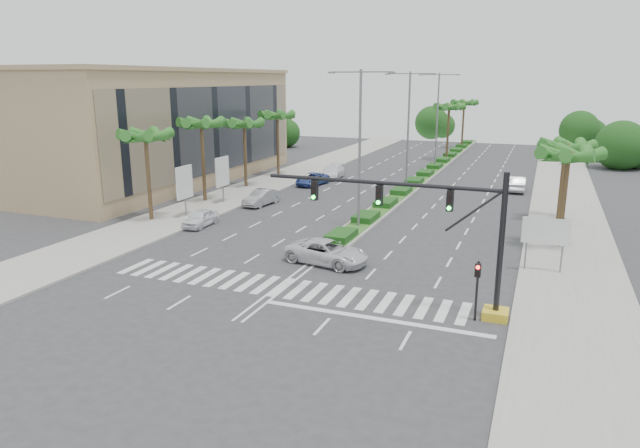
% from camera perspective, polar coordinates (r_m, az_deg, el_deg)
% --- Properties ---
extents(ground, '(160.00, 160.00, 0.00)m').
position_cam_1_polar(ground, '(32.11, -3.87, -6.35)').
color(ground, '#333335').
rests_on(ground, ground).
extents(footpath_right, '(6.00, 120.00, 0.15)m').
position_cam_1_polar(footpath_right, '(48.45, 23.52, -0.30)').
color(footpath_right, gray).
rests_on(footpath_right, ground).
extents(footpath_left, '(6.00, 120.00, 0.15)m').
position_cam_1_polar(footpath_left, '(56.03, -9.18, 2.58)').
color(footpath_left, gray).
rests_on(footpath_left, ground).
extents(median, '(2.20, 75.00, 0.20)m').
position_cam_1_polar(median, '(74.10, 11.25, 5.36)').
color(median, gray).
rests_on(median, ground).
extents(median_grass, '(1.80, 75.00, 0.04)m').
position_cam_1_polar(median_grass, '(74.08, 11.26, 5.45)').
color(median_grass, '#26541C').
rests_on(median_grass, median).
extents(building, '(12.00, 36.00, 12.00)m').
position_cam_1_polar(building, '(66.10, -14.90, 9.25)').
color(building, tan).
rests_on(building, ground).
extents(signal_gantry, '(12.60, 1.20, 7.20)m').
position_cam_1_polar(signal_gantry, '(28.45, 13.15, -2.11)').
color(signal_gantry, gold).
rests_on(signal_gantry, ground).
extents(pedestrian_signal, '(0.28, 0.36, 3.00)m').
position_cam_1_polar(pedestrian_signal, '(28.09, 15.46, -5.50)').
color(pedestrian_signal, black).
rests_on(pedestrian_signal, ground).
extents(direction_sign, '(2.70, 0.11, 3.40)m').
position_cam_1_polar(direction_sign, '(36.18, 21.64, -0.89)').
color(direction_sign, slate).
rests_on(direction_sign, ground).
extents(billboard_near, '(0.18, 2.10, 4.35)m').
position_cam_1_polar(billboard_near, '(48.53, -13.41, 4.03)').
color(billboard_near, slate).
rests_on(billboard_near, ground).
extents(billboard_far, '(0.18, 2.10, 4.35)m').
position_cam_1_polar(billboard_far, '(53.48, -9.75, 5.14)').
color(billboard_far, slate).
rests_on(billboard_far, ground).
extents(palm_left_near, '(4.57, 4.68, 7.55)m').
position_cam_1_polar(palm_left_near, '(47.62, -17.05, 8.14)').
color(palm_left_near, brown).
rests_on(palm_left_near, ground).
extents(palm_left_mid, '(4.57, 4.68, 7.95)m').
position_cam_1_polar(palm_left_mid, '(54.05, -11.77, 9.54)').
color(palm_left_mid, brown).
rests_on(palm_left_mid, ground).
extents(palm_left_far, '(4.57, 4.68, 7.35)m').
position_cam_1_polar(palm_left_far, '(60.93, -7.59, 9.68)').
color(palm_left_far, brown).
rests_on(palm_left_far, ground).
extents(palm_left_end, '(4.57, 4.68, 7.75)m').
position_cam_1_polar(palm_left_end, '(67.98, -4.28, 10.56)').
color(palm_left_end, brown).
rests_on(palm_left_end, ground).
extents(palm_right_near, '(4.57, 4.68, 7.05)m').
position_cam_1_polar(palm_right_near, '(41.42, 23.58, 6.05)').
color(palm_right_near, brown).
rests_on(palm_right_near, ground).
extents(palm_right_far, '(4.57, 4.68, 6.75)m').
position_cam_1_polar(palm_right_far, '(49.40, 23.33, 6.89)').
color(palm_right_far, brown).
rests_on(palm_right_far, ground).
extents(palm_median_a, '(4.57, 4.68, 8.05)m').
position_cam_1_polar(palm_median_a, '(83.21, 12.79, 11.14)').
color(palm_median_a, brown).
rests_on(palm_median_a, ground).
extents(palm_median_b, '(4.57, 4.68, 8.05)m').
position_cam_1_polar(palm_median_b, '(98.03, 14.22, 11.50)').
color(palm_median_b, brown).
rests_on(palm_median_b, ground).
extents(streetlight_near, '(5.10, 0.25, 12.00)m').
position_cam_1_polar(streetlight_near, '(43.33, 4.00, 8.32)').
color(streetlight_near, slate).
rests_on(streetlight_near, ground).
extents(streetlight_mid, '(5.10, 0.25, 12.00)m').
position_cam_1_polar(streetlight_mid, '(58.72, 8.83, 9.77)').
color(streetlight_mid, slate).
rests_on(streetlight_mid, ground).
extents(streetlight_far, '(5.10, 0.25, 12.00)m').
position_cam_1_polar(streetlight_far, '(74.36, 11.65, 10.58)').
color(streetlight_far, slate).
rests_on(streetlight_far, ground).
extents(car_parked_a, '(1.75, 3.94, 1.32)m').
position_cam_1_polar(car_parked_a, '(45.89, -11.88, 0.59)').
color(car_parked_a, white).
rests_on(car_parked_a, ground).
extents(car_parked_b, '(2.01, 4.47, 1.42)m').
position_cam_1_polar(car_parked_b, '(52.70, -5.88, 2.65)').
color(car_parked_b, '#A3A3A7').
rests_on(car_parked_b, ground).
extents(car_parked_c, '(2.74, 4.94, 1.31)m').
position_cam_1_polar(car_parked_c, '(62.41, -0.78, 4.50)').
color(car_parked_c, '#2E448F').
rests_on(car_parked_c, ground).
extents(car_parked_d, '(2.50, 5.31, 1.50)m').
position_cam_1_polar(car_parked_d, '(66.76, 1.29, 5.23)').
color(car_parked_d, white).
rests_on(car_parked_d, ground).
extents(car_crossing, '(5.70, 3.33, 1.49)m').
position_cam_1_polar(car_crossing, '(35.85, 0.68, -2.82)').
color(car_crossing, silver).
rests_on(car_crossing, ground).
extents(car_right, '(1.73, 4.76, 1.56)m').
position_cam_1_polar(car_right, '(62.45, 19.10, 3.83)').
color(car_right, silver).
rests_on(car_right, ground).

